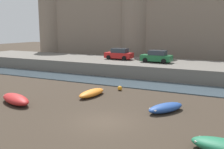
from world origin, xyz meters
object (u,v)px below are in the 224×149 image
(rowboat_midflat_right, at_px, (166,108))
(car_quay_east, at_px, (119,54))
(car_quay_centre_west, at_px, (157,57))
(rowboat_foreground_centre, at_px, (16,99))
(rowboat_near_channel_right, at_px, (92,93))
(mooring_buoy_near_shore, at_px, (120,88))

(rowboat_midflat_right, xyz_separation_m, car_quay_east, (-11.30, 16.13, 2.14))
(car_quay_centre_west, height_order, car_quay_east, same)
(rowboat_midflat_right, bearing_deg, rowboat_foreground_centre, -163.95)
(rowboat_midflat_right, height_order, car_quay_centre_west, car_quay_centre_west)
(rowboat_near_channel_right, distance_m, rowboat_foreground_centre, 6.65)
(rowboat_foreground_centre, bearing_deg, car_quay_centre_west, 70.67)
(rowboat_foreground_centre, relative_size, mooring_buoy_near_shore, 8.84)
(rowboat_near_channel_right, height_order, car_quay_east, car_quay_east)
(rowboat_near_channel_right, xyz_separation_m, car_quay_east, (-3.93, 14.57, 2.16))
(rowboat_near_channel_right, relative_size, car_quay_east, 0.87)
(rowboat_midflat_right, xyz_separation_m, car_quay_centre_west, (-5.31, 15.13, 2.14))
(rowboat_midflat_right, bearing_deg, mooring_buoy_near_shore, 141.42)
(rowboat_foreground_centre, height_order, car_quay_centre_west, car_quay_centre_west)
(rowboat_midflat_right, xyz_separation_m, mooring_buoy_near_shore, (-5.97, 4.77, -0.11))
(rowboat_midflat_right, distance_m, mooring_buoy_near_shore, 7.64)
(mooring_buoy_near_shore, relative_size, car_quay_centre_west, 0.11)
(rowboat_near_channel_right, distance_m, car_quay_east, 15.25)
(rowboat_near_channel_right, relative_size, rowboat_foreground_centre, 0.86)
(mooring_buoy_near_shore, bearing_deg, rowboat_foreground_centre, -125.56)
(rowboat_midflat_right, height_order, car_quay_east, car_quay_east)
(rowboat_near_channel_right, relative_size, car_quay_centre_west, 0.87)
(mooring_buoy_near_shore, relative_size, car_quay_east, 0.11)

